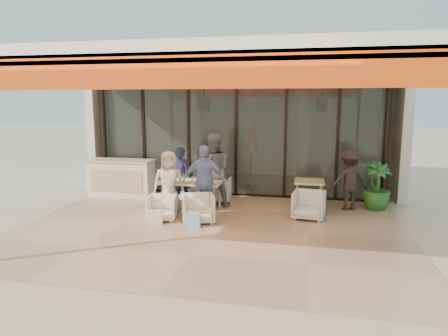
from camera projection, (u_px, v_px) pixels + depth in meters
The scene contains 21 objects.
ground at pixel (211, 229), 8.34m from camera, with size 70.00×70.00×0.00m, color #C6B293.
terrace_floor at pixel (211, 229), 8.34m from camera, with size 8.00×6.00×0.01m, color tan.
terrace_structure at pixel (206, 69), 7.55m from camera, with size 8.00×6.00×3.40m.
glass_storefront at pixel (236, 139), 10.97m from camera, with size 8.08×0.10×3.20m.
interior_block at pixel (249, 114), 13.10m from camera, with size 9.05×3.62×3.52m.
host_counter at pixel (121, 178), 11.10m from camera, with size 1.85×0.65×1.04m.
dining_table at pixel (191, 183), 9.67m from camera, with size 1.50×0.90×0.93m.
chair_far_left at pixel (187, 189), 10.73m from camera, with size 0.59×0.55×0.60m, color silver.
chair_far_right at pixel (217, 189), 10.55m from camera, with size 0.68×0.64×0.70m, color silver.
chair_near_left at pixel (162, 207), 8.89m from camera, with size 0.61×0.57×0.63m, color silver.
chair_near_right at pixel (198, 207), 8.72m from camera, with size 0.68×0.63×0.70m, color silver.
diner_navy at pixel (181, 176), 10.17m from camera, with size 0.55×0.36×1.50m, color #171832.
diner_grey at pixel (213, 170), 9.97m from camera, with size 0.91×0.71×1.86m, color slate.
diner_cream at pixel (169, 183), 9.30m from camera, with size 0.74×0.48×1.51m, color beige.
diner_periwinkle at pixel (204, 181), 9.12m from camera, with size 0.98×0.41×1.67m, color #738DC0.
tote_bag_cream at pixel (155, 218), 8.53m from camera, with size 0.30×0.10×0.34m, color silver.
tote_bag_blue at pixel (193, 220), 8.36m from camera, with size 0.30×0.10×0.34m, color #99BFD8.
side_table at pixel (309, 185), 9.67m from camera, with size 0.70×0.70×0.74m.
side_chair at pixel (309, 204), 8.99m from camera, with size 0.69×0.65×0.71m, color silver.
standing_woman at pixel (349, 180), 9.64m from camera, with size 0.98×0.56×1.51m, color black.
potted_palm at pixel (377, 186), 9.70m from camera, with size 0.67×0.67×1.20m, color #1E5919.
Camera 1 is at (1.91, -7.79, 2.65)m, focal length 32.00 mm.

